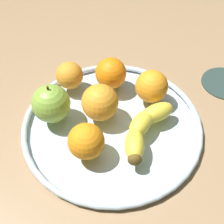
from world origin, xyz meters
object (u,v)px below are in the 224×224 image
(apple, at_px, (51,104))
(orange_front_left, at_px, (152,86))
(orange_back_right, at_px, (86,141))
(orange_center, at_px, (70,75))
(fruit_bowl, at_px, (112,124))
(banana, at_px, (144,128))
(orange_back_left, at_px, (100,102))
(orange_front_right, at_px, (111,73))

(apple, height_order, orange_front_left, apple)
(orange_back_right, bearing_deg, orange_center, -146.18)
(fruit_bowl, xyz_separation_m, orange_front_left, (-0.09, 0.06, 0.04))
(banana, bearing_deg, orange_center, -99.25)
(orange_back_left, bearing_deg, orange_front_left, 133.58)
(banana, bearing_deg, orange_back_left, -87.93)
(orange_back_left, distance_m, orange_center, 0.11)
(orange_front_left, xyz_separation_m, orange_front_right, (-0.01, -0.10, -0.00))
(banana, relative_size, orange_back_right, 2.57)
(banana, distance_m, orange_back_left, 0.10)
(fruit_bowl, xyz_separation_m, orange_front_right, (-0.10, -0.04, 0.04))
(fruit_bowl, bearing_deg, orange_front_left, 148.25)
(apple, relative_size, orange_back_right, 1.26)
(fruit_bowl, bearing_deg, orange_front_right, -159.47)
(orange_front_left, bearing_deg, banana, 6.92)
(orange_front_right, xyz_separation_m, orange_center, (0.03, -0.09, -0.00))
(fruit_bowl, distance_m, banana, 0.07)
(orange_front_right, distance_m, orange_back_right, 0.19)
(orange_back_left, height_order, orange_front_right, orange_back_left)
(fruit_bowl, distance_m, orange_back_right, 0.10)
(orange_back_left, bearing_deg, orange_center, -122.52)
(fruit_bowl, bearing_deg, banana, 82.27)
(orange_front_left, bearing_deg, fruit_bowl, -31.75)
(orange_front_left, bearing_deg, orange_front_right, -96.72)
(orange_back_left, distance_m, orange_back_right, 0.10)
(orange_front_left, height_order, orange_back_left, orange_back_left)
(banana, xyz_separation_m, orange_front_right, (-0.11, -0.11, 0.02))
(banana, height_order, orange_center, orange_center)
(apple, bearing_deg, orange_front_left, 123.81)
(orange_front_right, distance_m, orange_center, 0.09)
(fruit_bowl, height_order, banana, banana)
(orange_front_left, relative_size, orange_back_left, 0.93)
(fruit_bowl, relative_size, orange_back_right, 5.46)
(orange_back_right, height_order, orange_center, orange_back_right)
(orange_front_left, bearing_deg, orange_back_left, -46.42)
(orange_back_right, bearing_deg, orange_front_left, 156.53)
(orange_back_left, relative_size, orange_center, 1.24)
(orange_front_left, relative_size, orange_back_right, 1.03)
(orange_front_left, xyz_separation_m, orange_center, (0.02, -0.18, -0.00))
(orange_front_left, bearing_deg, apple, -56.19)
(fruit_bowl, bearing_deg, orange_back_left, -108.93)
(orange_front_right, height_order, orange_center, orange_front_right)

